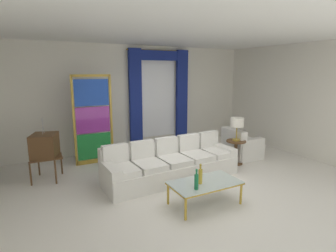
% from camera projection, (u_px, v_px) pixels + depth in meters
% --- Properties ---
extents(ground_plane, '(16.00, 16.00, 0.00)m').
position_uv_depth(ground_plane, '(191.00, 183.00, 5.59)').
color(ground_plane, white).
extents(wall_rear, '(8.00, 0.12, 3.00)m').
position_uv_depth(wall_rear, '(136.00, 98.00, 7.95)').
color(wall_rear, white).
rests_on(wall_rear, ground).
extents(wall_right, '(0.12, 7.00, 3.00)m').
position_uv_depth(wall_right, '(292.00, 100.00, 7.49)').
color(wall_right, white).
rests_on(wall_right, ground).
extents(ceiling_slab, '(8.00, 7.60, 0.04)m').
position_uv_depth(ceiling_slab, '(173.00, 35.00, 5.69)').
color(ceiling_slab, white).
extents(curtained_window, '(2.00, 0.17, 2.70)m').
position_uv_depth(curtained_window, '(159.00, 89.00, 8.07)').
color(curtained_window, white).
rests_on(curtained_window, ground).
extents(couch_white_long, '(2.95, 1.03, 0.86)m').
position_uv_depth(couch_white_long, '(170.00, 164.00, 5.82)').
color(couch_white_long, white).
rests_on(couch_white_long, ground).
extents(coffee_table, '(1.20, 0.66, 0.41)m').
position_uv_depth(coffee_table, '(205.00, 184.00, 4.64)').
color(coffee_table, silver).
rests_on(coffee_table, ground).
extents(bottle_blue_decanter, '(0.07, 0.07, 0.34)m').
position_uv_depth(bottle_blue_decanter, '(196.00, 181.00, 4.32)').
color(bottle_blue_decanter, '#196B3D').
rests_on(bottle_blue_decanter, coffee_table).
extents(bottle_crystal_tall, '(0.07, 0.07, 0.35)m').
position_uv_depth(bottle_crystal_tall, '(200.00, 176.00, 4.53)').
color(bottle_crystal_tall, gold).
rests_on(bottle_crystal_tall, coffee_table).
extents(vintage_tv, '(0.67, 0.72, 1.35)m').
position_uv_depth(vintage_tv, '(45.00, 147.00, 5.64)').
color(vintage_tv, brown).
rests_on(vintage_tv, ground).
extents(armchair_white, '(0.85, 0.84, 0.80)m').
position_uv_depth(armchair_white, '(241.00, 147.00, 7.17)').
color(armchair_white, white).
rests_on(armchair_white, ground).
extents(stained_glass_divider, '(0.95, 0.05, 2.20)m').
position_uv_depth(stained_glass_divider, '(93.00, 122.00, 6.62)').
color(stained_glass_divider, gold).
rests_on(stained_glass_divider, ground).
extents(peacock_figurine, '(0.44, 0.60, 0.50)m').
position_uv_depth(peacock_figurine, '(116.00, 157.00, 6.56)').
color(peacock_figurine, beige).
rests_on(peacock_figurine, ground).
extents(round_side_table, '(0.48, 0.48, 0.59)m').
position_uv_depth(round_side_table, '(236.00, 150.00, 6.69)').
color(round_side_table, brown).
rests_on(round_side_table, ground).
extents(table_lamp_brass, '(0.32, 0.32, 0.57)m').
position_uv_depth(table_lamp_brass, '(237.00, 123.00, 6.56)').
color(table_lamp_brass, '#B29338').
rests_on(table_lamp_brass, round_side_table).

